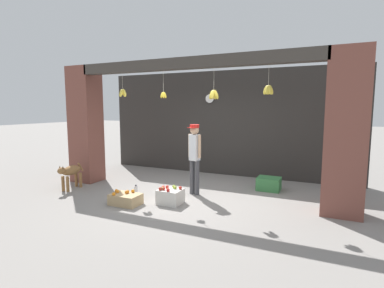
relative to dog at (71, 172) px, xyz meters
name	(u,v)px	position (x,y,z in m)	size (l,w,h in m)	color
ground_plane	(185,198)	(2.77, 0.55, -0.42)	(60.00, 60.00, 0.00)	gray
shop_back_wall	(224,123)	(2.77, 3.13, 1.08)	(7.42, 0.12, 3.00)	#2D2B28
shop_pillar_left	(86,125)	(-0.28, 0.85, 1.08)	(0.70, 0.60, 3.00)	brown
shop_pillar_right	(345,133)	(5.83, 0.85, 1.08)	(0.70, 0.60, 3.00)	brown
storefront_awning	(188,65)	(2.79, 0.67, 2.43)	(5.52, 0.29, 0.89)	#3D3833
dog	(71,172)	(0.00, 0.00, 0.00)	(0.27, 0.83, 0.63)	olive
shopkeeper	(195,154)	(2.85, 0.88, 0.50)	(0.34, 0.28, 1.58)	#424247
fruit_crate_oranges	(126,199)	(1.88, -0.37, -0.31)	(0.60, 0.41, 0.28)	tan
fruit_crate_apples	(170,196)	(2.68, 0.07, -0.26)	(0.47, 0.41, 0.36)	silver
produce_box_green	(269,184)	(4.32, 1.93, -0.27)	(0.53, 0.44, 0.31)	#387A42
water_bottle	(136,192)	(1.81, 0.11, -0.29)	(0.07, 0.07, 0.29)	silver
wall_clock	(210,99)	(2.35, 3.05, 1.79)	(0.26, 0.03, 0.26)	black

